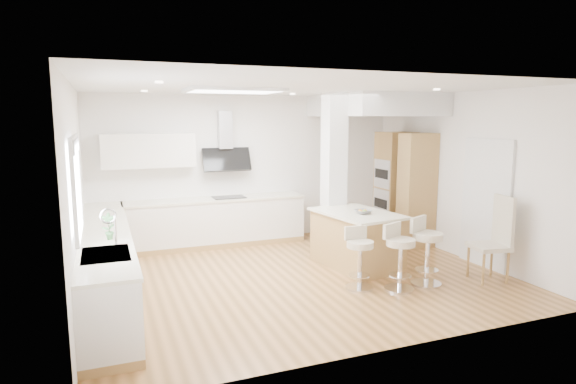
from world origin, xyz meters
name	(u,v)px	position (x,y,z in m)	size (l,w,h in m)	color
ground	(298,276)	(0.00, 0.00, 0.00)	(6.00, 6.00, 0.00)	#AA753F
ceiling	(298,276)	(0.00, 0.00, 0.00)	(6.00, 5.00, 0.02)	silver
wall_back	(250,168)	(0.00, 2.50, 1.40)	(6.00, 0.04, 2.80)	white
wall_left	(77,197)	(-3.00, 0.00, 1.40)	(0.04, 5.00, 2.80)	white
wall_right	(462,176)	(3.00, 0.00, 1.40)	(0.04, 5.00, 2.80)	white
skylight	(234,91)	(-0.79, 0.60, 2.77)	(4.10, 2.10, 0.06)	white
window_left	(76,182)	(-2.96, -0.90, 1.69)	(0.06, 1.28, 1.07)	white
doorway_right	(486,205)	(2.97, -0.60, 1.00)	(0.05, 1.00, 2.10)	#4D443C
counter_left	(106,262)	(-2.70, 0.23, 0.46)	(0.63, 4.50, 1.35)	#B2884C
counter_back	(207,209)	(-0.91, 2.22, 0.70)	(3.62, 0.63, 2.50)	#B2884C
pillar	(334,175)	(1.05, 0.95, 1.40)	(0.35, 0.35, 2.80)	white
soffit	(374,105)	(2.10, 1.40, 2.60)	(1.78, 2.20, 0.40)	silver
oven_column	(403,188)	(2.68, 1.23, 1.05)	(0.63, 1.21, 2.10)	#B2884C
peninsula	(357,239)	(1.06, 0.13, 0.45)	(1.16, 1.58, 0.96)	#B2884C
bar_stool_a	(359,254)	(0.59, -0.78, 0.49)	(0.40, 0.40, 0.87)	silver
bar_stool_b	(399,253)	(1.08, -1.02, 0.52)	(0.53, 0.53, 0.92)	silver
bar_stool_c	(426,247)	(1.56, -0.98, 0.55)	(0.58, 0.58, 0.97)	silver
dining_chair	(496,236)	(2.63, -1.19, 0.67)	(0.56, 0.56, 1.25)	beige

